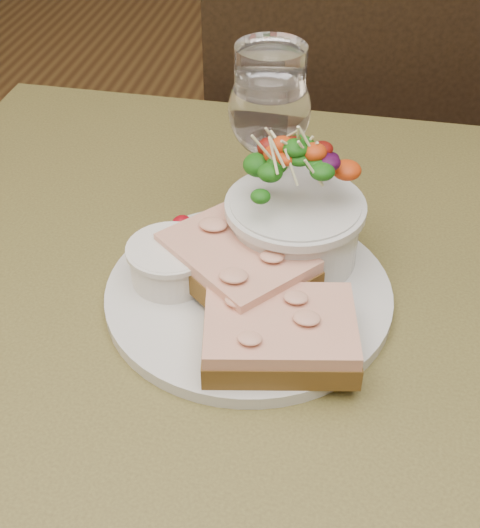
% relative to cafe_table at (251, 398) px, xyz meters
% --- Properties ---
extents(cafe_table, '(0.80, 0.80, 0.75)m').
position_rel_cafe_table_xyz_m(cafe_table, '(0.00, 0.00, 0.00)').
color(cafe_table, '#48401F').
rests_on(cafe_table, ground).
extents(chair_far, '(0.50, 0.50, 0.90)m').
position_rel_cafe_table_xyz_m(chair_far, '(0.02, 0.67, -0.36)').
color(chair_far, black).
rests_on(chair_far, ground).
extents(dinner_plate, '(0.26, 0.26, 0.01)m').
position_rel_cafe_table_xyz_m(dinner_plate, '(-0.01, 0.03, 0.11)').
color(dinner_plate, silver).
rests_on(dinner_plate, cafe_table).
extents(sandwich_front, '(0.14, 0.11, 0.03)m').
position_rel_cafe_table_xyz_m(sandwich_front, '(0.03, -0.04, 0.13)').
color(sandwich_front, '#4C3214').
rests_on(sandwich_front, dinner_plate).
extents(sandwich_back, '(0.16, 0.15, 0.03)m').
position_rel_cafe_table_xyz_m(sandwich_back, '(-0.02, 0.03, 0.14)').
color(sandwich_back, '#4C3214').
rests_on(sandwich_back, dinner_plate).
extents(ramekin, '(0.07, 0.07, 0.04)m').
position_rel_cafe_table_xyz_m(ramekin, '(-0.08, 0.03, 0.13)').
color(ramekin, silver).
rests_on(ramekin, dinner_plate).
extents(salad_bowl, '(0.12, 0.12, 0.13)m').
position_rel_cafe_table_xyz_m(salad_bowl, '(0.02, 0.08, 0.17)').
color(salad_bowl, silver).
rests_on(salad_bowl, dinner_plate).
extents(garnish, '(0.05, 0.04, 0.02)m').
position_rel_cafe_table_xyz_m(garnish, '(-0.08, 0.10, 0.12)').
color(garnish, '#0B3A0A').
rests_on(garnish, dinner_plate).
extents(wine_glass, '(0.08, 0.08, 0.18)m').
position_rel_cafe_table_xyz_m(wine_glass, '(-0.01, 0.14, 0.22)').
color(wine_glass, white).
rests_on(wine_glass, cafe_table).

